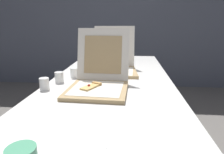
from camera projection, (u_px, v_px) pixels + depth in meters
wall_back at (123, 14)px, 3.52m from camera, size 10.00×0.10×2.60m
table at (111, 86)px, 1.47m from camera, size 0.86×2.12×0.76m
pizza_box_front at (98, 81)px, 1.22m from camera, size 0.37×0.45×0.36m
pizza_box_middle at (115, 66)px, 1.65m from camera, size 0.38×0.42×0.37m
cup_white_mid at (74, 73)px, 1.49m from camera, size 0.06×0.06×0.07m
cup_white_near_left at (44, 84)px, 1.22m from camera, size 0.06×0.06×0.07m
cup_white_near_center at (59, 77)px, 1.37m from camera, size 0.06×0.06×0.07m
cup_white_far at (89, 64)px, 1.81m from camera, size 0.06×0.06×0.07m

